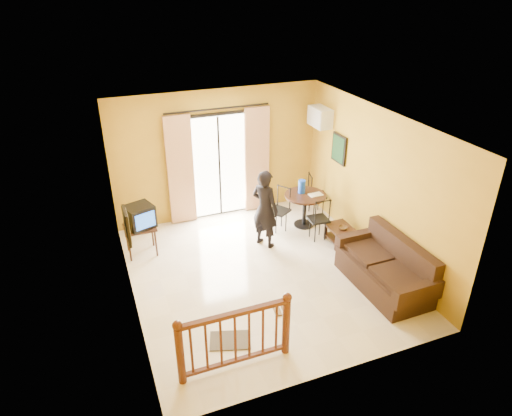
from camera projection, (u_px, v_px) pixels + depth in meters
name	position (u px, v px, depth m)	size (l,w,h in m)	color
ground	(262.00, 273.00, 8.27)	(5.00, 5.00, 0.00)	beige
room_shell	(262.00, 188.00, 7.48)	(5.00, 5.00, 5.00)	white
balcony_door	(219.00, 165.00, 9.73)	(2.25, 0.14, 2.46)	black
tv_table	(140.00, 230.00, 8.63)	(0.59, 0.49, 0.59)	black
television	(140.00, 216.00, 8.50)	(0.60, 0.57, 0.43)	black
picture_left	(127.00, 226.00, 6.67)	(0.05, 0.42, 0.52)	black
dining_table	(305.00, 201.00, 9.58)	(0.87, 0.87, 0.73)	black
water_jug	(302.00, 187.00, 9.53)	(0.15, 0.15, 0.28)	blue
serving_tray	(316.00, 195.00, 9.48)	(0.28, 0.18, 0.02)	#EBE5C8
dining_chairs	(304.00, 226.00, 9.79)	(1.62, 1.47, 0.95)	black
air_conditioner	(320.00, 117.00, 9.57)	(0.31, 0.60, 0.40)	silver
botanical_print	(339.00, 149.00, 9.30)	(0.05, 0.50, 0.60)	black
coffee_table	(343.00, 235.00, 9.00)	(0.45, 0.81, 0.36)	black
bowl	(343.00, 228.00, 8.95)	(0.17, 0.17, 0.05)	brown
sofa	(387.00, 270.00, 7.79)	(0.89, 1.87, 0.89)	black
standing_person	(265.00, 209.00, 8.79)	(0.58, 0.38, 1.59)	black
stair_balustrade	(235.00, 335.00, 6.06)	(1.63, 0.13, 1.04)	#471E0F
doormat	(230.00, 340.00, 6.74)	(0.60, 0.40, 0.02)	#504940
sandals	(281.00, 310.00, 7.35)	(0.27, 0.26, 0.03)	brown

